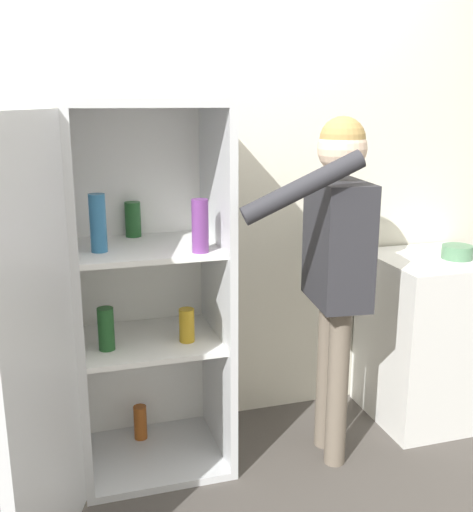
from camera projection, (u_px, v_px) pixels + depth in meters
The scene contains 5 objects.
wall_back at pixel (212, 184), 3.01m from camera, with size 7.00×0.06×2.55m.
refrigerator at pixel (125, 301), 2.58m from camera, with size 0.93×1.21×1.69m.
person at pixel (336, 247), 2.69m from camera, with size 0.64×0.51×1.62m.
counter at pixel (428, 338), 3.21m from camera, with size 0.59×0.58×0.89m.
bowl at pixel (457, 252), 3.07m from camera, with size 0.16×0.16×0.07m.
Camera 1 is at (-0.74, -1.94, 1.68)m, focal length 42.00 mm.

